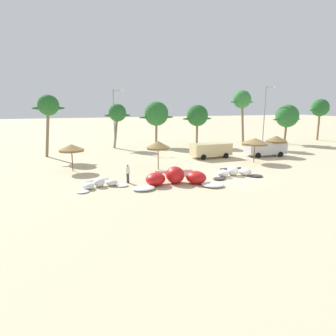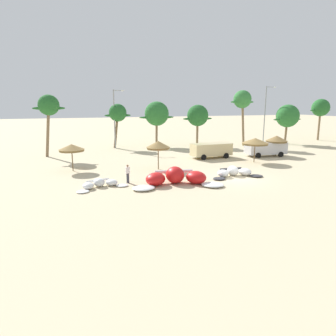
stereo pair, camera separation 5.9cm
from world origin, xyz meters
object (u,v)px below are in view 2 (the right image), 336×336
beach_umbrella_middle (158,145)px  parked_van (265,148)px  palm_leftmost (49,106)px  lamppost_west (115,116)px  palm_right_of_gap (288,116)px  kite_left (176,178)px  lamppost_west_center (266,111)px  beach_umbrella_near_van (72,148)px  person_near_kites (128,174)px  parked_car_second (210,149)px  kite_left_of_center (234,172)px  palm_right (321,108)px  palm_left_of_gap (157,114)px  palm_left (118,113)px  palm_center_left (198,116)px  beach_umbrella_outermost (277,139)px  palm_center_right (242,100)px  beach_umbrella_near_palms (255,141)px  kite_far_left (100,184)px

beach_umbrella_middle → parked_van: 15.97m
palm_leftmost → lamppost_west: bearing=25.7°
palm_right_of_gap → kite_left: bearing=-145.9°
parked_van → lamppost_west_center: 16.11m
parked_van → palm_leftmost: bearing=160.5°
beach_umbrella_near_van → palm_right_of_gap: palm_right_of_gap is taller
person_near_kites → parked_car_second: bearing=34.6°
kite_left_of_center → palm_right: size_ratio=0.69×
beach_umbrella_near_van → lamppost_west_center: size_ratio=0.28×
palm_leftmost → lamppost_west_center: 35.66m
palm_left_of_gap → lamppost_west: (-6.77, -0.54, -0.20)m
palm_left → kite_left: bearing=-88.8°
parked_car_second → palm_center_left: bearing=72.9°
parked_van → palm_right_of_gap: size_ratio=0.81×
kite_left → palm_left_of_gap: palm_left_of_gap is taller
beach_umbrella_near_van → lamppost_west_center: lamppost_west_center is taller
beach_umbrella_outermost → palm_leftmost: 29.61m
kite_left_of_center → palm_center_right: (12.40, 18.03, 6.92)m
parked_car_second → person_near_kites: 15.22m
parked_van → palm_left_of_gap: bearing=125.7°
kite_left_of_center → parked_van: size_ratio=0.98×
kite_left → beach_umbrella_near_palms: beach_umbrella_near_palms is taller
kite_left → palm_center_right: size_ratio=0.90×
kite_far_left → beach_umbrella_middle: size_ratio=1.50×
palm_right_of_gap → lamppost_west: size_ratio=0.75×
beach_umbrella_middle → person_near_kites: (-4.20, -4.38, -1.74)m
beach_umbrella_middle → palm_leftmost: size_ratio=0.38×
palm_leftmost → palm_right_of_gap: size_ratio=1.19×
palm_center_left → palm_center_right: (6.42, -2.90, 2.45)m
palm_center_left → lamppost_west: 13.26m
palm_leftmost → palm_center_right: bearing=0.8°
kite_left_of_center → beach_umbrella_outermost: 13.89m
person_near_kites → lamppost_west_center: bearing=34.2°
palm_right_of_gap → beach_umbrella_middle: bearing=-155.3°
beach_umbrella_near_palms → lamppost_west: lamppost_west is taller
palm_right → person_near_kites: bearing=-155.1°
kite_left → palm_leftmost: palm_leftmost is taller
beach_umbrella_middle → kite_far_left: bearing=-143.2°
palm_right → kite_left: bearing=-150.7°
beach_umbrella_near_palms → palm_center_right: (6.41, 12.78, 4.82)m
palm_right → parked_van: bearing=-151.0°
palm_center_right → palm_right_of_gap: size_ratio=1.33×
palm_left → palm_left_of_gap: (6.30, 0.07, -0.15)m
palm_right → parked_car_second: bearing=-160.0°
beach_umbrella_near_van → palm_left: palm_left is taller
parked_van → parked_car_second: 7.40m
kite_left → palm_right_of_gap: 33.66m
beach_umbrella_middle → beach_umbrella_outermost: (17.07, 2.59, -0.32)m
parked_car_second → person_near_kites: size_ratio=3.20×
kite_left → kite_left_of_center: kite_left is taller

